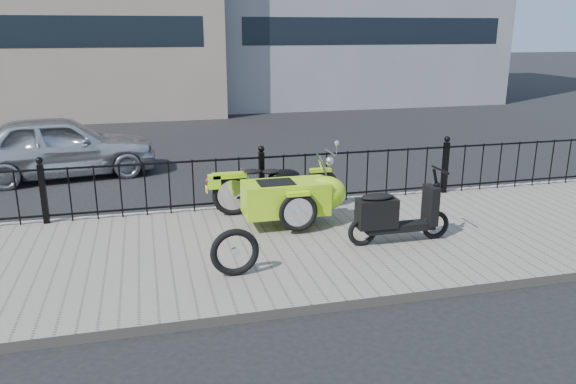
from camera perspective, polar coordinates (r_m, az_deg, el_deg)
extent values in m
plane|color=black|center=(8.63, -0.87, -4.77)|extent=(120.00, 120.00, 0.00)
cube|color=slate|center=(8.15, -0.04, -5.59)|extent=(30.00, 3.80, 0.12)
cube|color=gray|center=(9.94, -2.82, -1.55)|extent=(30.00, 0.10, 0.12)
cylinder|color=black|center=(9.56, -2.73, 3.52)|extent=(14.00, 0.04, 0.04)
cylinder|color=black|center=(9.75, -2.67, -0.78)|extent=(14.00, 0.04, 0.04)
cube|color=black|center=(9.61, -23.59, -0.19)|extent=(0.09, 0.09, 0.96)
sphere|color=black|center=(9.48, -23.96, 2.94)|extent=(0.11, 0.11, 0.11)
cube|color=black|center=(9.65, -2.69, 1.26)|extent=(0.09, 0.09, 0.96)
sphere|color=black|center=(9.53, -2.74, 4.40)|extent=(0.11, 0.11, 0.11)
cube|color=black|center=(10.89, 15.66, 2.40)|extent=(0.09, 0.09, 0.96)
sphere|color=black|center=(10.78, 15.88, 5.19)|extent=(0.11, 0.11, 0.11)
cube|color=black|center=(20.28, -27.04, 14.30)|extent=(12.50, 0.06, 1.00)
cube|color=black|center=(22.66, 9.01, 15.84)|extent=(10.50, 0.06, 1.00)
torus|color=black|center=(9.59, 3.28, 0.32)|extent=(0.69, 0.09, 0.69)
torus|color=black|center=(9.26, -5.61, -0.32)|extent=(0.69, 0.09, 0.69)
torus|color=black|center=(8.36, 1.05, -2.09)|extent=(0.60, 0.08, 0.60)
cube|color=gray|center=(9.39, -1.09, 0.12)|extent=(0.34, 0.22, 0.24)
cylinder|color=black|center=(9.41, -1.09, -0.29)|extent=(1.40, 0.04, 0.04)
ellipsoid|color=black|center=(9.36, -0.38, 1.59)|extent=(0.54, 0.29, 0.26)
cylinder|color=silver|center=(9.50, 4.37, 3.99)|extent=(0.03, 0.56, 0.03)
cylinder|color=silver|center=(9.53, 3.65, 2.14)|extent=(0.25, 0.04, 0.59)
sphere|color=silver|center=(9.52, 4.24, 3.16)|extent=(0.15, 0.15, 0.15)
cube|color=#A1DF16|center=(9.51, 3.31, 2.23)|extent=(0.36, 0.12, 0.06)
cube|color=#A1DF16|center=(9.16, -5.97, 1.70)|extent=(0.55, 0.16, 0.08)
ellipsoid|color=black|center=(9.28, -1.70, 2.10)|extent=(0.31, 0.22, 0.08)
ellipsoid|color=black|center=(9.21, -3.64, 2.09)|extent=(0.31, 0.22, 0.08)
sphere|color=red|center=(9.14, -8.13, 1.19)|extent=(0.07, 0.07, 0.07)
cube|color=yellow|center=(9.28, -8.28, 0.26)|extent=(0.02, 0.14, 0.10)
cube|color=#A1DF16|center=(8.65, -0.27, -0.57)|extent=(1.30, 0.62, 0.50)
ellipsoid|color=#A1DF16|center=(8.82, 3.83, -0.11)|extent=(0.65, 0.60, 0.54)
cube|color=black|center=(8.55, -1.24, 0.83)|extent=(0.55, 0.43, 0.06)
cube|color=#A1DF16|center=(8.27, 1.06, -0.18)|extent=(0.34, 0.11, 0.06)
torus|color=black|center=(8.52, 14.74, -3.22)|extent=(0.43, 0.07, 0.43)
torus|color=black|center=(8.04, 7.55, -3.98)|extent=(0.43, 0.07, 0.43)
cube|color=black|center=(8.26, 11.26, -3.50)|extent=(1.04, 0.23, 0.10)
cube|color=black|center=(8.03, 9.00, -2.13)|extent=(0.57, 0.27, 0.42)
ellipsoid|color=black|center=(7.96, 9.07, -0.50)|extent=(0.49, 0.24, 0.09)
cube|color=black|center=(8.37, 14.26, -1.31)|extent=(0.12, 0.31, 0.57)
cylinder|color=black|center=(8.32, 14.86, 0.78)|extent=(0.16, 0.04, 0.46)
cylinder|color=black|center=(8.29, 15.21, 2.19)|extent=(0.03, 0.46, 0.03)
torus|color=black|center=(7.03, -5.42, -6.12)|extent=(0.62, 0.10, 0.62)
imported|color=#B3B6BB|center=(13.00, -22.16, 4.33)|extent=(4.16, 2.17, 1.35)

